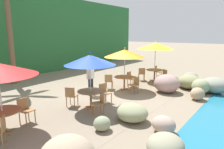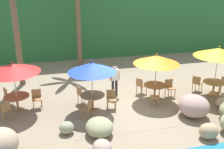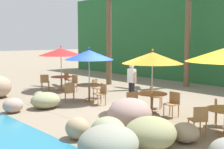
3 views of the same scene
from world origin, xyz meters
The scene contains 24 objects.
ground_plane centered at (0.00, 0.00, 0.00)m, with size 120.00×120.00×0.00m, color gray.
terrace_deck centered at (0.00, 0.00, 0.00)m, with size 18.00×5.20×0.01m.
foliage_backdrop centered at (0.00, 9.00, 3.00)m, with size 28.00×2.40×6.00m.
rock_seawall centered at (0.64, -2.88, 0.39)m, with size 14.57×3.42×1.02m.
umbrella_red centered at (-4.90, 0.32, 2.03)m, with size 2.31×2.31×2.34m.
dining_table_red centered at (-4.90, 0.32, 0.61)m, with size 1.10×1.10×0.74m.
chair_red_seaward centered at (-4.06, 0.49, 0.51)m, with size 0.46×0.46×0.87m.
chair_red_inland centered at (-5.36, 1.04, 0.51)m, with size 0.57×0.57×0.87m.
chair_red_left centered at (-5.34, -0.41, 0.51)m, with size 0.59×0.59×0.87m.
umbrella_blue centered at (-1.62, -0.34, 2.03)m, with size 2.09×2.09×2.35m.
dining_table_blue centered at (-1.62, -0.34, 0.61)m, with size 1.10×1.10×0.74m.
chair_blue_seaward centered at (-0.77, -0.37, 0.51)m, with size 0.48×0.48×0.87m.
chair_blue_inland centered at (-2.03, 0.41, 0.51)m, with size 0.56×0.55×0.87m.
chair_blue_left centered at (-1.97, -1.12, 0.51)m, with size 0.58×0.58×0.87m.
umbrella_orange centered at (1.55, 0.10, 2.02)m, with size 2.20×2.20×2.34m.
dining_table_orange centered at (1.55, 0.10, 0.61)m, with size 1.10×1.10×0.74m.
chair_orange_seaward centered at (2.40, 0.23, 0.51)m, with size 0.44×0.45×0.87m.
chair_orange_inland centered at (1.06, 0.80, 0.51)m, with size 0.58×0.57×0.87m.
chair_orange_left centered at (1.30, -0.71, 0.51)m, with size 0.56×0.55×0.87m.
umbrella_yellow centered at (4.61, -0.24, 2.28)m, with size 2.35×2.35×2.60m.
dining_table_yellow centered at (4.61, -0.24, 0.61)m, with size 1.10×1.10×0.74m.
chair_yellow_inland centered at (4.04, 0.40, 0.51)m, with size 0.59×0.59×0.87m.
chair_yellow_left centered at (4.24, -1.01, 0.51)m, with size 0.58×0.58×0.87m.
waiter_in_white centered at (-0.29, 0.90, 0.99)m, with size 0.52×0.21×1.70m.
Camera 2 is at (-3.29, -10.85, 5.52)m, focal length 41.79 mm.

